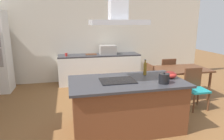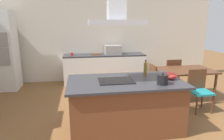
{
  "view_description": "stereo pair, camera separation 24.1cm",
  "coord_description": "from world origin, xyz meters",
  "px_view_note": "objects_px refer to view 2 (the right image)",
  "views": [
    {
      "loc": [
        -0.99,
        -3.2,
        1.9
      ],
      "look_at": [
        -0.17,
        0.4,
        1.0
      ],
      "focal_mm": 31.86,
      "sensor_mm": 36.0,
      "label": 1
    },
    {
      "loc": [
        -0.75,
        -3.24,
        1.9
      ],
      "look_at": [
        -0.17,
        0.4,
        1.0
      ],
      "focal_mm": 31.86,
      "sensor_mm": 36.0,
      "label": 2
    }
  ],
  "objects_px": {
    "chair_facing_island": "(199,87)",
    "countertop_microwave": "(113,50)",
    "tea_kettle": "(163,79)",
    "cutting_board": "(96,54)",
    "coffee_mug_red": "(72,54)",
    "chair_facing_back_wall": "(172,72)",
    "dining_table": "(184,73)",
    "range_hood": "(116,9)",
    "mixing_bowl": "(170,76)",
    "olive_oil_bottle": "(145,69)",
    "chair_at_left_end": "(148,81)",
    "cooktop": "(116,81)",
    "wall_oven_stack": "(3,51)"
  },
  "relations": [
    {
      "from": "coffee_mug_red",
      "to": "chair_facing_back_wall",
      "type": "height_order",
      "value": "coffee_mug_red"
    },
    {
      "from": "cooktop",
      "to": "olive_oil_bottle",
      "type": "relative_size",
      "value": 2.01
    },
    {
      "from": "chair_facing_island",
      "to": "mixing_bowl",
      "type": "bearing_deg",
      "value": -149.49
    },
    {
      "from": "mixing_bowl",
      "to": "chair_facing_back_wall",
      "type": "bearing_deg",
      "value": 63.31
    },
    {
      "from": "tea_kettle",
      "to": "cutting_board",
      "type": "bearing_deg",
      "value": 104.32
    },
    {
      "from": "wall_oven_stack",
      "to": "range_hood",
      "type": "xyz_separation_m",
      "value": [
        2.73,
        -2.65,
        1.0
      ]
    },
    {
      "from": "tea_kettle",
      "to": "dining_table",
      "type": "relative_size",
      "value": 0.16
    },
    {
      "from": "countertop_microwave",
      "to": "cooktop",
      "type": "bearing_deg",
      "value": -98.18
    },
    {
      "from": "cooktop",
      "to": "chair_facing_back_wall",
      "type": "distance_m",
      "value": 2.7
    },
    {
      "from": "coffee_mug_red",
      "to": "range_hood",
      "type": "height_order",
      "value": "range_hood"
    },
    {
      "from": "cutting_board",
      "to": "dining_table",
      "type": "xyz_separation_m",
      "value": [
        2.03,
        -1.74,
        -0.24
      ]
    },
    {
      "from": "cooktop",
      "to": "range_hood",
      "type": "height_order",
      "value": "range_hood"
    },
    {
      "from": "mixing_bowl",
      "to": "countertop_microwave",
      "type": "distance_m",
      "value": 2.97
    },
    {
      "from": "countertop_microwave",
      "to": "wall_oven_stack",
      "type": "distance_m",
      "value": 3.16
    },
    {
      "from": "cutting_board",
      "to": "mixing_bowl",
      "type": "bearing_deg",
      "value": -69.98
    },
    {
      "from": "coffee_mug_red",
      "to": "chair_facing_back_wall",
      "type": "xyz_separation_m",
      "value": [
        2.79,
        -0.97,
        -0.44
      ]
    },
    {
      "from": "chair_facing_back_wall",
      "to": "wall_oven_stack",
      "type": "bearing_deg",
      "value": 170.33
    },
    {
      "from": "wall_oven_stack",
      "to": "olive_oil_bottle",
      "type": "bearing_deg",
      "value": -35.32
    },
    {
      "from": "dining_table",
      "to": "chair_facing_island",
      "type": "height_order",
      "value": "chair_facing_island"
    },
    {
      "from": "wall_oven_stack",
      "to": "coffee_mug_red",
      "type": "bearing_deg",
      "value": 5.23
    },
    {
      "from": "tea_kettle",
      "to": "dining_table",
      "type": "xyz_separation_m",
      "value": [
        1.21,
        1.49,
        -0.32
      ]
    },
    {
      "from": "dining_table",
      "to": "chair_facing_back_wall",
      "type": "relative_size",
      "value": 1.57
    },
    {
      "from": "tea_kettle",
      "to": "olive_oil_bottle",
      "type": "distance_m",
      "value": 0.59
    },
    {
      "from": "tea_kettle",
      "to": "olive_oil_bottle",
      "type": "height_order",
      "value": "olive_oil_bottle"
    },
    {
      "from": "chair_facing_island",
      "to": "countertop_microwave",
      "type": "bearing_deg",
      "value": 122.68
    },
    {
      "from": "cooktop",
      "to": "tea_kettle",
      "type": "relative_size",
      "value": 2.65
    },
    {
      "from": "coffee_mug_red",
      "to": "olive_oil_bottle",
      "type": "bearing_deg",
      "value": -59.87
    },
    {
      "from": "chair_at_left_end",
      "to": "olive_oil_bottle",
      "type": "bearing_deg",
      "value": -113.57
    },
    {
      "from": "dining_table",
      "to": "range_hood",
      "type": "xyz_separation_m",
      "value": [
        -1.93,
        -1.19,
        1.43
      ]
    },
    {
      "from": "chair_facing_island",
      "to": "coffee_mug_red",
      "type": "bearing_deg",
      "value": 140.54
    },
    {
      "from": "chair_facing_back_wall",
      "to": "chair_at_left_end",
      "type": "xyz_separation_m",
      "value": [
        -0.92,
        -0.67,
        0.0
      ]
    },
    {
      "from": "wall_oven_stack",
      "to": "chair_facing_back_wall",
      "type": "distance_m",
      "value": 4.76
    },
    {
      "from": "countertop_microwave",
      "to": "coffee_mug_red",
      "type": "xyz_separation_m",
      "value": [
        -1.28,
        -0.06,
        -0.09
      ]
    },
    {
      "from": "cooktop",
      "to": "chair_facing_back_wall",
      "type": "bearing_deg",
      "value": 43.87
    },
    {
      "from": "cutting_board",
      "to": "chair_at_left_end",
      "type": "relative_size",
      "value": 0.38
    },
    {
      "from": "olive_oil_bottle",
      "to": "coffee_mug_red",
      "type": "bearing_deg",
      "value": 120.13
    },
    {
      "from": "countertop_microwave",
      "to": "chair_at_left_end",
      "type": "bearing_deg",
      "value": -70.56
    },
    {
      "from": "countertop_microwave",
      "to": "chair_facing_back_wall",
      "type": "relative_size",
      "value": 0.56
    },
    {
      "from": "chair_at_left_end",
      "to": "chair_facing_island",
      "type": "xyz_separation_m",
      "value": [
        0.92,
        -0.67,
        0.0
      ]
    },
    {
      "from": "tea_kettle",
      "to": "dining_table",
      "type": "bearing_deg",
      "value": 50.96
    },
    {
      "from": "olive_oil_bottle",
      "to": "cutting_board",
      "type": "xyz_separation_m",
      "value": [
        -0.72,
        2.66,
        -0.12
      ]
    },
    {
      "from": "dining_table",
      "to": "chair_facing_back_wall",
      "type": "height_order",
      "value": "chair_facing_back_wall"
    },
    {
      "from": "mixing_bowl",
      "to": "olive_oil_bottle",
      "type": "bearing_deg",
      "value": 139.17
    },
    {
      "from": "coffee_mug_red",
      "to": "range_hood",
      "type": "xyz_separation_m",
      "value": [
        0.86,
        -2.82,
        1.16
      ]
    },
    {
      "from": "tea_kettle",
      "to": "chair_at_left_end",
      "type": "distance_m",
      "value": 1.59
    },
    {
      "from": "olive_oil_bottle",
      "to": "chair_facing_island",
      "type": "height_order",
      "value": "olive_oil_bottle"
    },
    {
      "from": "chair_at_left_end",
      "to": "chair_facing_back_wall",
      "type": "bearing_deg",
      "value": 36.01
    },
    {
      "from": "countertop_microwave",
      "to": "cutting_board",
      "type": "distance_m",
      "value": 0.54
    },
    {
      "from": "wall_oven_stack",
      "to": "chair_facing_back_wall",
      "type": "relative_size",
      "value": 2.47
    },
    {
      "from": "cooktop",
      "to": "chair_at_left_end",
      "type": "distance_m",
      "value": 1.61
    }
  ]
}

